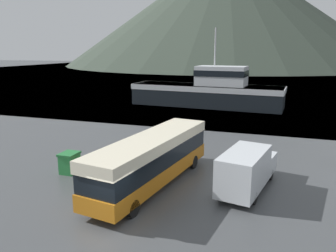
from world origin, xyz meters
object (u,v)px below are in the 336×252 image
tour_bus (152,158)px  delivery_van (247,169)px  storage_bin (70,163)px  fishing_boat (209,91)px

tour_bus → delivery_van: (5.55, 1.00, -0.41)m
storage_bin → fishing_boat: bearing=82.9°
delivery_van → fishing_boat: (-7.92, 28.68, 0.93)m
tour_bus → fishing_boat: size_ratio=0.51×
fishing_boat → storage_bin: 29.79m
tour_bus → delivery_van: size_ratio=1.73×
tour_bus → fishing_boat: (-2.37, 29.68, 0.52)m
tour_bus → fishing_boat: fishing_boat is taller
storage_bin → tour_bus: bearing=-1.4°
tour_bus → storage_bin: (-6.02, 0.15, -1.02)m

